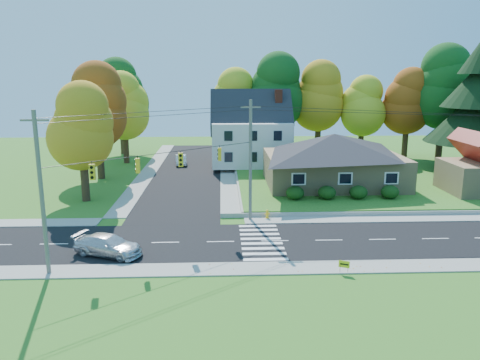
# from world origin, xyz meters

# --- Properties ---
(ground) EXTENTS (120.00, 120.00, 0.00)m
(ground) POSITION_xyz_m (0.00, 0.00, 0.00)
(ground) COLOR #3D7923
(road_main) EXTENTS (90.00, 8.00, 0.02)m
(road_main) POSITION_xyz_m (0.00, 0.00, 0.01)
(road_main) COLOR black
(road_main) RESTS_ON ground
(road_cross) EXTENTS (8.00, 44.00, 0.02)m
(road_cross) POSITION_xyz_m (-8.00, 26.00, 0.01)
(road_cross) COLOR black
(road_cross) RESTS_ON ground
(sidewalk_north) EXTENTS (90.00, 2.00, 0.08)m
(sidewalk_north) POSITION_xyz_m (0.00, 5.00, 0.04)
(sidewalk_north) COLOR #9C9A90
(sidewalk_north) RESTS_ON ground
(sidewalk_south) EXTENTS (90.00, 2.00, 0.08)m
(sidewalk_south) POSITION_xyz_m (0.00, -5.00, 0.04)
(sidewalk_south) COLOR #9C9A90
(sidewalk_south) RESTS_ON ground
(lawn) EXTENTS (30.00, 30.00, 0.50)m
(lawn) POSITION_xyz_m (13.00, 21.00, 0.25)
(lawn) COLOR #3D7923
(lawn) RESTS_ON ground
(ranch_house) EXTENTS (14.60, 10.60, 5.40)m
(ranch_house) POSITION_xyz_m (8.00, 16.00, 3.27)
(ranch_house) COLOR tan
(ranch_house) RESTS_ON lawn
(colonial_house) EXTENTS (10.40, 8.40, 9.60)m
(colonial_house) POSITION_xyz_m (0.04, 28.00, 4.58)
(colonial_house) COLOR silver
(colonial_house) RESTS_ON lawn
(hedge_row) EXTENTS (10.70, 1.70, 1.27)m
(hedge_row) POSITION_xyz_m (7.50, 9.80, 1.14)
(hedge_row) COLOR #163A10
(hedge_row) RESTS_ON lawn
(traffic_infrastructure) EXTENTS (38.10, 10.66, 10.00)m
(traffic_infrastructure) POSITION_xyz_m (-0.15, 1.35, 5.15)
(traffic_infrastructure) COLOR #666059
(traffic_infrastructure) RESTS_ON ground
(tree_lot_0) EXTENTS (6.72, 6.72, 12.51)m
(tree_lot_0) POSITION_xyz_m (-2.00, 34.00, 8.31)
(tree_lot_0) COLOR #3F2A19
(tree_lot_0) RESTS_ON lawn
(tree_lot_1) EXTENTS (7.84, 7.84, 14.60)m
(tree_lot_1) POSITION_xyz_m (4.00, 33.00, 9.61)
(tree_lot_1) COLOR #3F2A19
(tree_lot_1) RESTS_ON lawn
(tree_lot_2) EXTENTS (7.28, 7.28, 13.56)m
(tree_lot_2) POSITION_xyz_m (10.00, 34.00, 8.96)
(tree_lot_2) COLOR #3F2A19
(tree_lot_2) RESTS_ON lawn
(tree_lot_3) EXTENTS (6.16, 6.16, 11.47)m
(tree_lot_3) POSITION_xyz_m (16.00, 33.00, 7.65)
(tree_lot_3) COLOR #3F2A19
(tree_lot_3) RESTS_ON lawn
(tree_lot_4) EXTENTS (6.72, 6.72, 12.51)m
(tree_lot_4) POSITION_xyz_m (22.00, 32.00, 8.31)
(tree_lot_4) COLOR #3F2A19
(tree_lot_4) RESTS_ON lawn
(tree_lot_5) EXTENTS (8.40, 8.40, 15.64)m
(tree_lot_5) POSITION_xyz_m (26.00, 30.00, 10.27)
(tree_lot_5) COLOR #3F2A19
(tree_lot_5) RESTS_ON lawn
(tree_west_0) EXTENTS (6.16, 6.16, 11.47)m
(tree_west_0) POSITION_xyz_m (-17.00, 12.00, 7.15)
(tree_west_0) COLOR #3F2A19
(tree_west_0) RESTS_ON ground
(tree_west_1) EXTENTS (7.28, 7.28, 13.56)m
(tree_west_1) POSITION_xyz_m (-18.00, 22.00, 8.46)
(tree_west_1) COLOR #3F2A19
(tree_west_1) RESTS_ON ground
(tree_west_2) EXTENTS (6.72, 6.72, 12.51)m
(tree_west_2) POSITION_xyz_m (-17.00, 32.00, 7.81)
(tree_west_2) COLOR #3F2A19
(tree_west_2) RESTS_ON ground
(tree_west_3) EXTENTS (7.84, 7.84, 14.60)m
(tree_west_3) POSITION_xyz_m (-19.00, 40.00, 9.11)
(tree_west_3) COLOR #3F2A19
(tree_west_3) RESTS_ON ground
(silver_sedan) EXTENTS (5.17, 3.59, 1.39)m
(silver_sedan) POSITION_xyz_m (-11.56, -2.28, 0.72)
(silver_sedan) COLOR silver
(silver_sedan) RESTS_ON road_main
(white_car) EXTENTS (1.77, 4.09, 1.31)m
(white_car) POSITION_xyz_m (-9.33, 30.18, 0.68)
(white_car) COLOR silver
(white_car) RESTS_ON road_cross
(fire_hydrant) EXTENTS (0.46, 0.35, 0.80)m
(fire_hydrant) POSITION_xyz_m (-0.04, 5.45, 0.38)
(fire_hydrant) COLOR yellow
(fire_hydrant) RESTS_ON ground
(yard_sign) EXTENTS (0.62, 0.29, 0.83)m
(yard_sign) POSITION_xyz_m (3.58, -5.88, 0.59)
(yard_sign) COLOR black
(yard_sign) RESTS_ON ground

